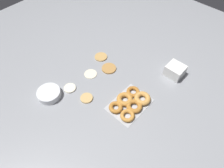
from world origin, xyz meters
The scene contains 9 objects.
ground_plane centered at (0.00, 0.00, 0.00)m, with size 3.00×3.00×0.00m, color gray.
pancake_0 centered at (-0.05, 0.15, 0.00)m, with size 0.10×0.10×0.01m, color beige.
pancake_1 centered at (0.09, 0.08, 0.01)m, with size 0.11×0.11×0.01m, color #B27F42.
pancake_2 centered at (-0.25, 0.16, 0.01)m, with size 0.09×0.09×0.01m, color silver.
pancake_3 centered at (0.14, 0.22, 0.01)m, with size 0.10×0.10×0.01m, color tan.
pancake_4 centered at (-0.22, 0.00, 0.01)m, with size 0.09×0.09×0.01m, color tan.
donut_tray centered at (-0.05, -0.26, 0.02)m, with size 0.29×0.22×0.04m.
batter_bowl centered at (-0.39, 0.21, 0.03)m, with size 0.16×0.16×0.05m.
container_stack centered at (0.39, -0.34, 0.05)m, with size 0.12×0.13×0.09m.
Camera 1 is at (-0.69, -0.67, 1.18)m, focal length 32.00 mm.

